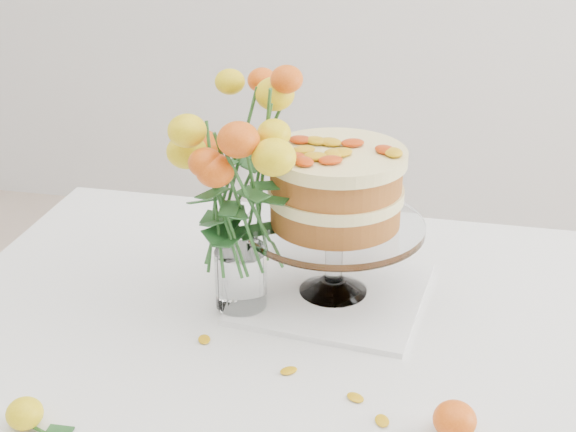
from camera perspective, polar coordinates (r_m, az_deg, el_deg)
table at (r=1.26m, az=6.48°, el=-12.05°), size 1.43×0.93×0.76m
napkin at (r=1.33m, az=3.21°, el=-5.47°), size 0.32×0.32×0.01m
cake_stand at (r=1.25m, az=3.40°, el=1.53°), size 0.29×0.29×0.26m
rose_vase at (r=1.18m, az=-3.59°, el=3.40°), size 0.29×0.29×0.41m
loose_rose_near at (r=1.10m, az=-18.20°, el=-13.21°), size 0.08×0.05×0.04m
loose_rose_far at (r=1.05m, az=11.79°, el=-14.02°), size 0.09×0.06×0.05m
stray_petal_a at (r=1.15m, az=0.05°, el=-10.96°), size 0.03×0.02×0.00m
stray_petal_b at (r=1.10m, az=4.82°, el=-12.76°), size 0.03×0.02×0.00m
stray_petal_c at (r=1.07m, az=6.71°, el=-14.28°), size 0.03×0.02×0.00m
stray_petal_d at (r=1.22m, az=-5.98°, el=-8.74°), size 0.03×0.02×0.00m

